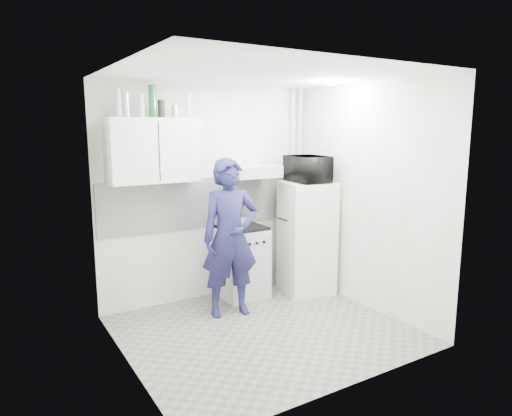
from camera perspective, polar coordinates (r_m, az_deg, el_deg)
floor at (r=4.95m, az=0.98°, el=-15.04°), size 2.80×2.80×0.00m
ceiling at (r=4.51m, az=1.08°, el=16.45°), size 2.80×2.80×0.00m
wall_back at (r=5.63m, az=-5.80°, el=1.85°), size 2.80×0.00×2.80m
wall_left at (r=3.99m, az=-16.20°, el=-1.85°), size 0.00×2.60×2.60m
wall_right at (r=5.42m, az=13.63°, el=1.30°), size 0.00×2.60×2.60m
person at (r=5.09m, az=-3.24°, el=-3.73°), size 0.72×0.55×1.77m
stove at (r=5.74m, az=-1.78°, el=-6.82°), size 0.54×0.54×0.87m
fridge at (r=5.87m, az=6.34°, el=-3.67°), size 0.70×0.70×1.43m
stove_top at (r=5.63m, az=-1.81°, el=-2.43°), size 0.52×0.52×0.03m
saucepan at (r=5.66m, az=-2.02°, el=-1.60°), size 0.21×0.21×0.11m
microwave at (r=5.73m, az=6.50°, el=4.88°), size 0.63×0.47×0.33m
bottle_a at (r=5.03m, az=-16.90°, el=12.48°), size 0.07×0.07×0.30m
bottle_b at (r=5.06m, az=-15.92°, el=12.27°), size 0.07×0.07×0.25m
bottle_c at (r=5.10m, az=-14.14°, el=12.30°), size 0.06×0.06×0.25m
bottle_d at (r=5.14m, az=-12.82°, el=12.87°), size 0.08×0.08×0.34m
canister_a at (r=5.17m, az=-11.76°, el=12.03°), size 0.08×0.08×0.19m
canister_b at (r=5.22m, az=-10.12°, el=11.78°), size 0.07×0.07×0.14m
bottle_e at (r=5.29m, az=-8.49°, el=12.47°), size 0.07×0.07×0.26m
upper_cabinet at (r=5.14m, az=-12.67°, el=7.04°), size 1.00×0.35×0.70m
range_hood at (r=5.59m, az=-0.56°, el=4.63°), size 0.60×0.50×0.14m
backsplash at (r=5.64m, az=-5.71°, el=0.82°), size 2.74×0.03×0.60m
pipe_a at (r=6.24m, az=5.37°, el=2.64°), size 0.05×0.05×2.60m
pipe_b at (r=6.16m, az=4.48°, el=2.57°), size 0.04×0.04×2.60m
ceiling_spot_fixture at (r=5.26m, az=9.42°, el=15.06°), size 0.10×0.10×0.02m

